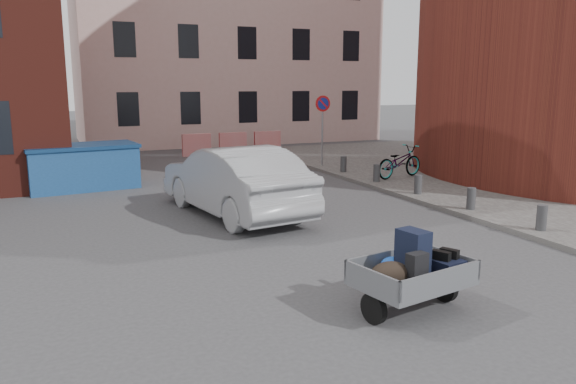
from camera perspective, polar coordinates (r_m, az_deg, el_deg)
name	(u,v)px	position (r m, az deg, el deg)	size (l,w,h in m)	color
ground	(265,256)	(10.79, -2.33, -6.50)	(120.00, 120.00, 0.00)	#38383A
sidewalk	(508,183)	(19.56, 21.47, 0.90)	(9.00, 24.00, 0.12)	#474442
building_pink	(223,14)	(33.27, -6.60, 17.48)	(16.00, 8.00, 14.00)	#CAA49B
no_parking_sign	(323,116)	(21.44, 3.54, 7.74)	(0.60, 0.09, 2.65)	gray
bollards	(418,184)	(16.46, 13.07, 0.78)	(0.22, 9.02, 0.55)	#3A3A3D
barriers	(233,143)	(25.99, -5.60, 4.95)	(4.70, 0.18, 1.00)	red
trailer	(412,272)	(8.26, 12.45, -7.92)	(1.78, 1.92, 1.20)	black
dumpster	(82,167)	(18.50, -20.19, 2.44)	(3.47, 2.08, 1.38)	navy
silver_car	(234,181)	(13.98, -5.50, 1.16)	(1.82, 5.23, 1.72)	#9A9CA0
bicycle	(399,162)	(19.11, 11.25, 3.03)	(0.71, 2.02, 1.06)	black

